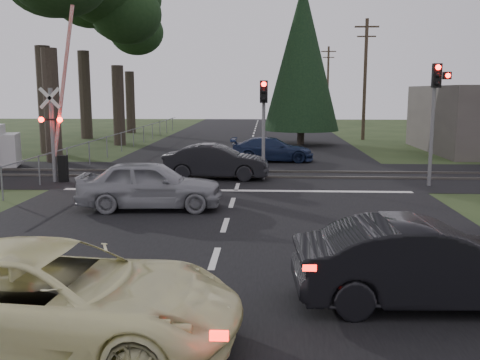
# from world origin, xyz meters

# --- Properties ---
(ground) EXTENTS (120.00, 120.00, 0.00)m
(ground) POSITION_xyz_m (0.00, 0.00, 0.00)
(ground) COLOR #263618
(ground) RESTS_ON ground
(road) EXTENTS (14.00, 100.00, 0.01)m
(road) POSITION_xyz_m (0.00, 10.00, 0.01)
(road) COLOR black
(road) RESTS_ON ground
(rail_corridor) EXTENTS (120.00, 8.00, 0.01)m
(rail_corridor) POSITION_xyz_m (0.00, 12.00, 0.01)
(rail_corridor) COLOR black
(rail_corridor) RESTS_ON ground
(stop_line) EXTENTS (13.00, 0.35, 0.00)m
(stop_line) POSITION_xyz_m (0.00, 8.20, 0.01)
(stop_line) COLOR silver
(stop_line) RESTS_ON ground
(rail_near) EXTENTS (120.00, 0.12, 0.10)m
(rail_near) POSITION_xyz_m (0.00, 11.20, 0.05)
(rail_near) COLOR #59544C
(rail_near) RESTS_ON ground
(rail_far) EXTENTS (120.00, 0.12, 0.10)m
(rail_far) POSITION_xyz_m (0.00, 12.80, 0.05)
(rail_far) COLOR #59544C
(rail_far) RESTS_ON ground
(crossing_signal) EXTENTS (1.62, 0.38, 6.96)m
(crossing_signal) POSITION_xyz_m (-7.27, 9.79, 2.06)
(crossing_signal) COLOR slate
(crossing_signal) RESTS_ON ground
(traffic_signal_right) EXTENTS (0.68, 0.48, 4.70)m
(traffic_signal_right) POSITION_xyz_m (7.55, 9.47, 3.31)
(traffic_signal_right) COLOR slate
(traffic_signal_right) RESTS_ON ground
(traffic_signal_center) EXTENTS (0.32, 0.48, 4.10)m
(traffic_signal_center) POSITION_xyz_m (1.00, 10.68, 2.81)
(traffic_signal_center) COLOR slate
(traffic_signal_center) RESTS_ON ground
(utility_pole_mid) EXTENTS (1.80, 0.26, 9.00)m
(utility_pole_mid) POSITION_xyz_m (8.50, 30.00, 4.73)
(utility_pole_mid) COLOR #4C3D2D
(utility_pole_mid) RESTS_ON ground
(utility_pole_far) EXTENTS (1.80, 0.26, 9.00)m
(utility_pole_far) POSITION_xyz_m (8.50, 55.00, 4.73)
(utility_pole_far) COLOR #4C3D2D
(utility_pole_far) RESTS_ON ground
(euc_tree_c) EXTENTS (6.00, 6.00, 13.20)m
(euc_tree_c) POSITION_xyz_m (-9.00, 25.00, 9.51)
(euc_tree_c) COLOR #473D33
(euc_tree_c) RESTS_ON ground
(euc_tree_e) EXTENTS (6.00, 6.00, 13.20)m
(euc_tree_e) POSITION_xyz_m (-11.00, 36.00, 9.51)
(euc_tree_e) COLOR #473D33
(euc_tree_e) RESTS_ON ground
(conifer_tree) EXTENTS (5.20, 5.20, 11.00)m
(conifer_tree) POSITION_xyz_m (3.50, 26.00, 5.99)
(conifer_tree) COLOR #473D33
(conifer_tree) RESTS_ON ground
(fence_left) EXTENTS (0.10, 36.00, 1.20)m
(fence_left) POSITION_xyz_m (-7.80, 22.50, 0.00)
(fence_left) COLOR slate
(fence_left) RESTS_ON ground
(cream_coupe) EXTENTS (5.58, 2.83, 1.51)m
(cream_coupe) POSITION_xyz_m (-1.90, -4.26, 0.76)
(cream_coupe) COLOR #F9F4B2
(cream_coupe) RESTS_ON ground
(dark_hatchback) EXTENTS (4.57, 1.78, 1.48)m
(dark_hatchback) POSITION_xyz_m (3.88, -2.39, 0.74)
(dark_hatchback) COLOR black
(dark_hatchback) RESTS_ON ground
(silver_car) EXTENTS (4.61, 2.09, 1.54)m
(silver_car) POSITION_xyz_m (-2.50, 5.00, 0.77)
(silver_car) COLOR gray
(silver_car) RESTS_ON ground
(blue_sedan) EXTENTS (4.35, 1.78, 1.26)m
(blue_sedan) POSITION_xyz_m (1.42, 16.75, 0.63)
(blue_sedan) COLOR #172345
(blue_sedan) RESTS_ON ground
(dark_car_far) EXTENTS (4.46, 1.73, 1.45)m
(dark_car_far) POSITION_xyz_m (-0.99, 10.94, 0.72)
(dark_car_far) COLOR black
(dark_car_far) RESTS_ON ground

